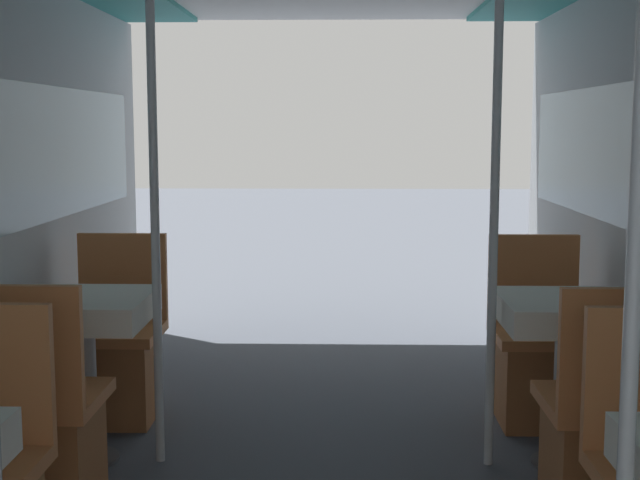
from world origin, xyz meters
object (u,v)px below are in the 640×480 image
support_pole_right_0 (633,302)px  dining_table_right_1 (569,326)px  chair_left_near_1 (41,442)px  support_pole_right_1 (494,217)px  chair_left_far_1 (116,363)px  dining_table_left_1 (81,324)px  chair_right_far_1 (538,366)px  support_pole_left_1 (155,217)px  chair_right_near_1 (605,447)px

support_pole_right_0 → dining_table_right_1: support_pole_right_0 is taller
chair_left_near_1 → support_pole_right_0: 2.33m
support_pole_right_0 → support_pole_right_1: size_ratio=1.00×
chair_left_near_1 → chair_left_far_1: 1.13m
dining_table_left_1 → support_pole_right_1: (1.79, 0.00, 0.47)m
support_pole_right_0 → support_pole_right_1: 1.83m
chair_left_far_1 → chair_right_far_1: same height
support_pole_left_1 → dining_table_left_1: bearing=180.0°
support_pole_right_0 → chair_right_near_1: 1.53m
dining_table_right_1 → support_pole_right_1: 0.58m
dining_table_left_1 → support_pole_left_1: size_ratio=0.34×
chair_right_far_1 → support_pole_right_1: 1.04m
dining_table_left_1 → chair_left_far_1: (0.00, 0.57, -0.33)m
support_pole_left_1 → support_pole_right_0: size_ratio=1.00×
chair_left_near_1 → dining_table_left_1: bearing=90.0°
chair_right_far_1 → chair_left_far_1: bearing=0.0°
chair_left_near_1 → support_pole_right_0: bearing=-35.3°
chair_left_far_1 → dining_table_right_1: 2.22m
dining_table_left_1 → support_pole_left_1: bearing=0.0°
support_pole_left_1 → chair_right_near_1: (1.79, -0.57, -0.80)m
dining_table_left_1 → support_pole_right_0: bearing=-45.7°
support_pole_right_0 → chair_right_far_1: (0.34, 2.39, -0.80)m
dining_table_left_1 → chair_left_near_1: size_ratio=0.80×
chair_left_near_1 → chair_left_far_1: size_ratio=1.00×
chair_left_near_1 → chair_right_near_1: (2.12, 0.00, 0.00)m
support_pole_left_1 → support_pole_right_1: (1.45, 0.00, 0.00)m
dining_table_left_1 → support_pole_right_0: size_ratio=0.34×
support_pole_left_1 → chair_right_near_1: support_pole_left_1 is taller
dining_table_left_1 → support_pole_right_1: support_pole_right_1 is taller
support_pole_right_1 → chair_left_far_1: bearing=162.4°
dining_table_right_1 → chair_right_far_1: 0.65m
chair_left_far_1 → chair_right_near_1: size_ratio=1.00×
chair_left_near_1 → chair_right_far_1: size_ratio=1.00×
support_pole_right_0 → dining_table_right_1: 1.92m
support_pole_left_1 → chair_left_far_1: bearing=120.7°
chair_left_far_1 → chair_right_near_1: (2.12, -1.13, 0.00)m
support_pole_left_1 → support_pole_right_0: same height
dining_table_left_1 → chair_left_near_1: 0.65m
dining_table_left_1 → chair_right_far_1: chair_right_far_1 is taller
dining_table_right_1 → chair_right_far_1: chair_right_far_1 is taller
chair_left_near_1 → support_pole_right_1: (1.79, 0.57, 0.80)m
chair_left_far_1 → support_pole_right_1: support_pole_right_1 is taller
support_pole_right_0 → chair_right_near_1: size_ratio=2.36×
chair_right_near_1 → dining_table_left_1: bearing=165.1°
support_pole_right_1 → chair_right_near_1: bearing=-59.3°
chair_left_far_1 → chair_right_near_1: 2.40m
dining_table_right_1 → support_pole_right_1: size_ratio=0.34×
support_pole_left_1 → support_pole_right_0: bearing=-51.6°
support_pole_right_0 → dining_table_right_1: bearing=79.6°
dining_table_right_1 → chair_right_far_1: size_ratio=0.80×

